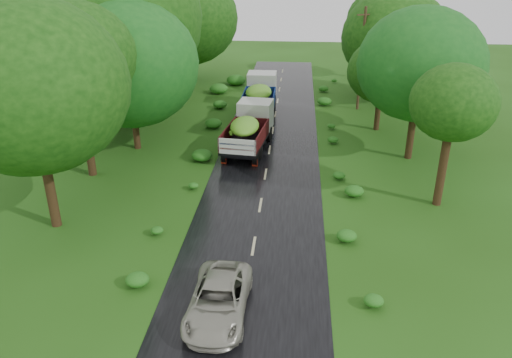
# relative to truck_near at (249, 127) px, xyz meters

# --- Properties ---
(ground) EXTENTS (120.00, 120.00, 0.00)m
(ground) POSITION_rel_truck_near_xyz_m (1.36, -16.15, -1.56)
(ground) COLOR #1E450E
(ground) RESTS_ON ground
(road) EXTENTS (6.50, 80.00, 0.02)m
(road) POSITION_rel_truck_near_xyz_m (1.36, -11.15, -1.55)
(road) COLOR black
(road) RESTS_ON ground
(road_lines) EXTENTS (0.12, 69.60, 0.00)m
(road_lines) POSITION_rel_truck_near_xyz_m (1.36, -10.15, -1.54)
(road_lines) COLOR #BFB78C
(road_lines) RESTS_ON road
(truck_near) EXTENTS (3.07, 6.78, 2.75)m
(truck_near) POSITION_rel_truck_near_xyz_m (0.00, 0.00, 0.00)
(truck_near) COLOR black
(truck_near) RESTS_ON ground
(truck_far) EXTENTS (2.47, 6.88, 2.89)m
(truck_far) POSITION_rel_truck_near_xyz_m (0.08, 8.02, 0.08)
(truck_far) COLOR black
(truck_far) RESTS_ON ground
(car) EXTENTS (2.15, 4.55, 1.26)m
(car) POSITION_rel_truck_near_xyz_m (0.50, -16.89, -0.91)
(car) COLOR #A1A08F
(car) RESTS_ON road
(utility_pole) EXTENTS (1.35, 0.70, 8.25)m
(utility_pole) POSITION_rel_truck_near_xyz_m (8.16, 9.92, 2.69)
(utility_pole) COLOR #382616
(utility_pole) RESTS_ON ground
(trees_left) EXTENTS (7.75, 34.88, 10.18)m
(trees_left) POSITION_rel_truck_near_xyz_m (-9.17, 5.31, 5.19)
(trees_left) COLOR black
(trees_left) RESTS_ON ground
(trees_right) EXTENTS (5.74, 31.46, 7.76)m
(trees_right) POSITION_rel_truck_near_xyz_m (10.52, 7.64, 3.94)
(trees_right) COLOR black
(trees_right) RESTS_ON ground
(shrubs) EXTENTS (11.90, 44.00, 0.70)m
(shrubs) POSITION_rel_truck_near_xyz_m (1.36, -2.15, -1.21)
(shrubs) COLOR #216317
(shrubs) RESTS_ON ground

